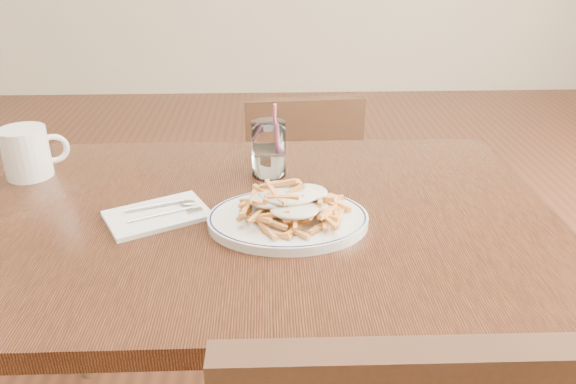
{
  "coord_description": "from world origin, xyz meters",
  "views": [
    {
      "loc": [
        0.02,
        -1.01,
        1.28
      ],
      "look_at": [
        0.06,
        -0.05,
        0.82
      ],
      "focal_mm": 35.0,
      "sensor_mm": 36.0,
      "label": 1
    }
  ],
  "objects_px": {
    "fries_plate": "(288,219)",
    "loaded_fries": "(288,199)",
    "chair_far": "(300,189)",
    "table": "(259,245)",
    "coffee_mug": "(28,153)",
    "water_glass": "(269,152)"
  },
  "relations": [
    {
      "from": "fries_plate",
      "to": "loaded_fries",
      "type": "distance_m",
      "value": 0.04
    },
    {
      "from": "fries_plate",
      "to": "water_glass",
      "type": "bearing_deg",
      "value": 98.37
    },
    {
      "from": "fries_plate",
      "to": "loaded_fries",
      "type": "bearing_deg",
      "value": 180.0
    },
    {
      "from": "table",
      "to": "coffee_mug",
      "type": "height_order",
      "value": "coffee_mug"
    },
    {
      "from": "loaded_fries",
      "to": "water_glass",
      "type": "bearing_deg",
      "value": 98.37
    },
    {
      "from": "table",
      "to": "fries_plate",
      "type": "distance_m",
      "value": 0.12
    },
    {
      "from": "loaded_fries",
      "to": "coffee_mug",
      "type": "height_order",
      "value": "coffee_mug"
    },
    {
      "from": "table",
      "to": "chair_far",
      "type": "relative_size",
      "value": 1.51
    },
    {
      "from": "coffee_mug",
      "to": "loaded_fries",
      "type": "bearing_deg",
      "value": -23.39
    },
    {
      "from": "fries_plate",
      "to": "coffee_mug",
      "type": "distance_m",
      "value": 0.64
    },
    {
      "from": "fries_plate",
      "to": "coffee_mug",
      "type": "relative_size",
      "value": 2.51
    },
    {
      "from": "coffee_mug",
      "to": "water_glass",
      "type": "bearing_deg",
      "value": -1.5
    },
    {
      "from": "table",
      "to": "chair_far",
      "type": "height_order",
      "value": "chair_far"
    },
    {
      "from": "table",
      "to": "loaded_fries",
      "type": "height_order",
      "value": "loaded_fries"
    },
    {
      "from": "fries_plate",
      "to": "water_glass",
      "type": "distance_m",
      "value": 0.24
    },
    {
      "from": "table",
      "to": "loaded_fries",
      "type": "xyz_separation_m",
      "value": [
        0.06,
        -0.05,
        0.13
      ]
    },
    {
      "from": "chair_far",
      "to": "loaded_fries",
      "type": "height_order",
      "value": "loaded_fries"
    },
    {
      "from": "table",
      "to": "loaded_fries",
      "type": "distance_m",
      "value": 0.15
    },
    {
      "from": "coffee_mug",
      "to": "fries_plate",
      "type": "bearing_deg",
      "value": -23.39
    },
    {
      "from": "table",
      "to": "water_glass",
      "type": "xyz_separation_m",
      "value": [
        0.02,
        0.18,
        0.13
      ]
    },
    {
      "from": "table",
      "to": "chair_far",
      "type": "distance_m",
      "value": 0.76
    },
    {
      "from": "fries_plate",
      "to": "loaded_fries",
      "type": "height_order",
      "value": "loaded_fries"
    }
  ]
}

